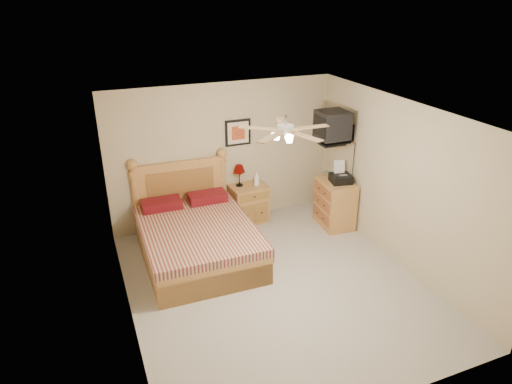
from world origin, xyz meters
The scene contains 17 objects.
floor centered at (0.00, 0.00, 0.00)m, with size 4.50×4.50×0.00m, color #A49F94.
ceiling centered at (0.00, 0.00, 2.50)m, with size 4.00×4.50×0.04m, color white.
wall_back centered at (0.00, 2.25, 1.25)m, with size 4.00×0.04×2.50m, color #BCAB8A.
wall_front centered at (0.00, -2.25, 1.25)m, with size 4.00×0.04×2.50m, color #BCAB8A.
wall_left centered at (-2.00, 0.00, 1.25)m, with size 0.04×4.50×2.50m, color #BCAB8A.
wall_right centered at (2.00, 0.00, 1.25)m, with size 0.04×4.50×2.50m, color #BCAB8A.
bed centered at (-0.82, 1.12, 0.70)m, with size 1.64×2.15×1.39m, color #A07138, non-canonical shape.
nightstand centered at (0.37, 2.00, 0.34)m, with size 0.63×0.47×0.68m, color #A06937.
table_lamp centered at (0.23, 2.09, 0.88)m, with size 0.21×0.21×0.39m, color #5A0703, non-canonical shape.
lotion_bottle centered at (0.52, 1.99, 0.81)m, with size 0.10×0.10×0.26m, color white.
framed_picture centered at (0.27, 2.23, 1.62)m, with size 0.46×0.04×0.46m, color black.
dresser centered at (1.73, 1.29, 0.42)m, with size 0.50×0.72×0.85m, color #C57C45.
fax_machine centered at (1.76, 1.22, 1.03)m, with size 0.34×0.36×0.36m, color black, non-canonical shape.
magazine_lower centered at (1.68, 1.55, 0.86)m, with size 0.18×0.24×0.02m, color tan.
magazine_upper centered at (1.68, 1.55, 0.88)m, with size 0.18×0.24×0.02m, color gray.
wall_tv centered at (1.75, 1.34, 1.81)m, with size 0.56×0.46×0.58m, color black, non-canonical shape.
ceiling_fan centered at (0.00, -0.20, 2.36)m, with size 1.14×1.14×0.28m, color white, non-canonical shape.
Camera 1 is at (-2.29, -4.92, 3.91)m, focal length 32.00 mm.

